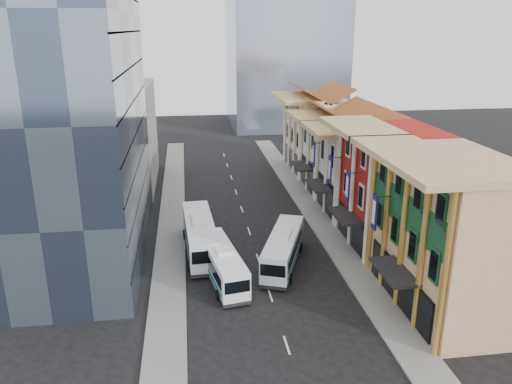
{
  "coord_description": "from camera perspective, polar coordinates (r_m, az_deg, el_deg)",
  "views": [
    {
      "loc": [
        -6.37,
        -28.46,
        21.33
      ],
      "look_at": [
        0.49,
        19.95,
        5.19
      ],
      "focal_mm": 35.0,
      "sensor_mm": 36.0,
      "label": 1
    }
  ],
  "objects": [
    {
      "name": "bus_right",
      "position": [
        47.03,
        3.12,
        -6.43
      ],
      "size": [
        6.05,
        10.82,
        3.41
      ],
      "primitive_type": null,
      "rotation": [
        0.0,
        0.0,
        -0.36
      ],
      "color": "white",
      "rests_on": "ground"
    },
    {
      "name": "office_tower",
      "position": [
        49.05,
        -20.81,
        9.68
      ],
      "size": [
        12.0,
        26.0,
        30.0
      ],
      "primitive_type": "cube",
      "color": "#3B475D",
      "rests_on": "ground"
    },
    {
      "name": "sidewalk_right",
      "position": [
        56.74,
        7.77,
        -3.91
      ],
      "size": [
        3.0,
        90.0,
        0.15
      ],
      "primitive_type": "cube",
      "color": "slate",
      "rests_on": "ground"
    },
    {
      "name": "shophouse_red",
      "position": [
        52.12,
        15.35,
        0.49
      ],
      "size": [
        8.0,
        10.0,
        12.0
      ],
      "primitive_type": "cube",
      "color": "#9F1912",
      "rests_on": "ground"
    },
    {
      "name": "bus_left_near",
      "position": [
        44.42,
        -3.9,
        -8.1
      ],
      "size": [
        4.03,
        10.46,
        3.27
      ],
      "primitive_type": null,
      "rotation": [
        0.0,
        0.0,
        0.16
      ],
      "color": "white",
      "rests_on": "ground"
    },
    {
      "name": "sidewalk_left",
      "position": [
        54.8,
        -9.68,
        -4.84
      ],
      "size": [
        3.0,
        90.0,
        0.15
      ],
      "primitive_type": "cube",
      "color": "slate",
      "rests_on": "ground"
    },
    {
      "name": "shophouse_cream_mid",
      "position": [
        69.09,
        9.36,
        4.35
      ],
      "size": [
        8.0,
        9.0,
        10.0
      ],
      "primitive_type": "cube",
      "color": "white",
      "rests_on": "ground"
    },
    {
      "name": "office_block_far",
      "position": [
        72.55,
        -15.61,
        6.2
      ],
      "size": [
        10.0,
        18.0,
        14.0
      ],
      "primitive_type": "cube",
      "color": "gray",
      "rests_on": "ground"
    },
    {
      "name": "bus_left_far",
      "position": [
        49.67,
        -6.43,
        -4.89
      ],
      "size": [
        3.36,
        11.95,
        3.79
      ],
      "primitive_type": null,
      "rotation": [
        0.0,
        0.0,
        0.05
      ],
      "color": "white",
      "rests_on": "ground"
    },
    {
      "name": "shophouse_cream_far",
      "position": [
        78.81,
        7.14,
        6.53
      ],
      "size": [
        8.0,
        12.0,
        11.0
      ],
      "primitive_type": "cube",
      "color": "white",
      "rests_on": "ground"
    },
    {
      "name": "ground",
      "position": [
        36.14,
        3.86,
        -17.96
      ],
      "size": [
        200.0,
        200.0,
        0.0
      ],
      "primitive_type": "plane",
      "color": "black",
      "rests_on": "ground"
    },
    {
      "name": "shophouse_tan",
      "position": [
        42.07,
        21.66,
        -4.47
      ],
      "size": [
        8.0,
        14.0,
        12.0
      ],
      "primitive_type": "cube",
      "color": "tan",
      "rests_on": "ground"
    },
    {
      "name": "shophouse_cream_near",
      "position": [
        60.85,
        11.83,
        2.3
      ],
      "size": [
        8.0,
        9.0,
        10.0
      ],
      "primitive_type": "cube",
      "color": "white",
      "rests_on": "ground"
    }
  ]
}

